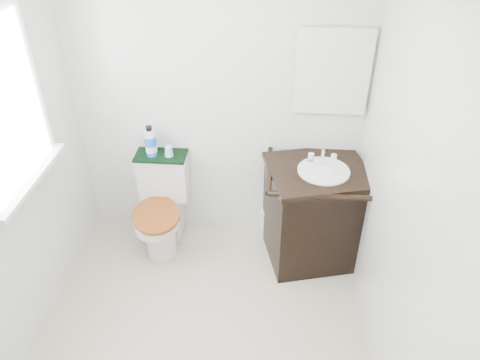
# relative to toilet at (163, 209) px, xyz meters

# --- Properties ---
(floor) EXTENTS (2.40, 2.40, 0.00)m
(floor) POSITION_rel_toilet_xyz_m (0.44, -0.97, -0.33)
(floor) COLOR #ABA58A
(floor) RESTS_ON ground
(wall_back) EXTENTS (2.40, 0.00, 2.40)m
(wall_back) POSITION_rel_toilet_xyz_m (0.44, 0.23, 0.87)
(wall_back) COLOR silver
(wall_back) RESTS_ON ground
(wall_right) EXTENTS (0.00, 2.40, 2.40)m
(wall_right) POSITION_rel_toilet_xyz_m (1.54, -0.97, 0.87)
(wall_right) COLOR silver
(wall_right) RESTS_ON ground
(window) EXTENTS (0.02, 0.70, 0.90)m
(window) POSITION_rel_toilet_xyz_m (-0.63, -0.72, 1.22)
(window) COLOR white
(window) RESTS_ON wall_left
(mirror) EXTENTS (0.50, 0.02, 0.60)m
(mirror) POSITION_rel_toilet_xyz_m (1.26, 0.20, 1.12)
(mirror) COLOR silver
(mirror) RESTS_ON wall_back
(toilet) EXTENTS (0.44, 0.65, 0.76)m
(toilet) POSITION_rel_toilet_xyz_m (0.00, 0.00, 0.00)
(toilet) COLOR silver
(toilet) RESTS_ON floor
(vanity) EXTENTS (0.85, 0.77, 0.92)m
(vanity) POSITION_rel_toilet_xyz_m (1.21, -0.07, 0.10)
(vanity) COLOR black
(vanity) RESTS_ON floor
(trash_bin) EXTENTS (0.23, 0.20, 0.28)m
(trash_bin) POSITION_rel_toilet_xyz_m (0.89, 0.13, -0.19)
(trash_bin) COLOR silver
(trash_bin) RESTS_ON floor
(towel) EXTENTS (0.40, 0.22, 0.02)m
(towel) POSITION_rel_toilet_xyz_m (-0.00, 0.12, 0.43)
(towel) COLOR black
(towel) RESTS_ON toilet
(mouthwash_bottle) EXTENTS (0.09, 0.09, 0.25)m
(mouthwash_bottle) POSITION_rel_toilet_xyz_m (-0.07, 0.11, 0.55)
(mouthwash_bottle) COLOR blue
(mouthwash_bottle) RESTS_ON towel
(cup) EXTENTS (0.07, 0.07, 0.08)m
(cup) POSITION_rel_toilet_xyz_m (0.07, 0.11, 0.48)
(cup) COLOR #9BC0FF
(cup) RESTS_ON towel
(soap_bar) EXTENTS (0.07, 0.04, 0.02)m
(soap_bar) POSITION_rel_toilet_xyz_m (1.15, 0.02, 0.50)
(soap_bar) COLOR #17696E
(soap_bar) RESTS_ON vanity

